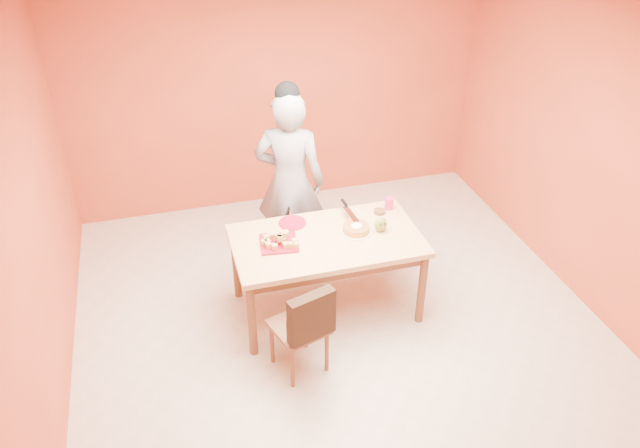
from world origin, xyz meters
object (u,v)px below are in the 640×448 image
object	(u,v)px
sponge_cake	(356,228)
checker_tin	(380,212)
magenta_glass	(389,203)
person	(290,182)
dining_chair	(299,326)
dining_table	(327,248)
red_dinner_plate	(292,223)
pastry_platter	(279,243)
egg_ornament	(381,224)

from	to	relation	value
sponge_cake	checker_tin	distance (m)	0.39
magenta_glass	checker_tin	world-z (taller)	magenta_glass
person	magenta_glass	world-z (taller)	person
dining_chair	checker_tin	size ratio (longest dim) A/B	8.24
dining_chair	person	bearing A→B (deg)	61.54
magenta_glass	sponge_cake	bearing A→B (deg)	-144.82
dining_table	sponge_cake	xyz separation A→B (m)	(0.27, 0.02, 0.13)
person	dining_table	bearing A→B (deg)	120.44
dining_table	red_dinner_plate	world-z (taller)	red_dinner_plate
pastry_platter	red_dinner_plate	size ratio (longest dim) A/B	1.28
person	red_dinner_plate	world-z (taller)	person
person	sponge_cake	size ratio (longest dim) A/B	7.76
sponge_cake	checker_tin	world-z (taller)	sponge_cake
egg_ornament	checker_tin	distance (m)	0.30
checker_tin	person	bearing A→B (deg)	142.61
magenta_glass	red_dinner_plate	bearing A→B (deg)	-179.65
dining_chair	egg_ornament	world-z (taller)	egg_ornament
dining_table	sponge_cake	world-z (taller)	sponge_cake
pastry_platter	checker_tin	distance (m)	1.01
person	pastry_platter	distance (m)	0.83
red_dinner_plate	dining_table	bearing A→B (deg)	-53.76
egg_ornament	magenta_glass	size ratio (longest dim) A/B	1.23
egg_ornament	checker_tin	bearing A→B (deg)	70.18
magenta_glass	checker_tin	distance (m)	0.12
dining_table	pastry_platter	world-z (taller)	pastry_platter
dining_table	checker_tin	xyz separation A→B (m)	(0.57, 0.26, 0.11)
person	sponge_cake	xyz separation A→B (m)	(0.40, -0.78, -0.10)
pastry_platter	red_dinner_plate	world-z (taller)	pastry_platter
egg_ornament	magenta_glass	bearing A→B (deg)	57.50
sponge_cake	magenta_glass	size ratio (longest dim) A/B	2.08
dining_chair	egg_ornament	bearing A→B (deg)	18.30
pastry_platter	dining_table	bearing A→B (deg)	-4.02
pastry_platter	sponge_cake	distance (m)	0.68
red_dinner_plate	dining_chair	bearing A→B (deg)	-101.04
egg_ornament	magenta_glass	distance (m)	0.39
dining_table	red_dinner_plate	xyz separation A→B (m)	(-0.22, 0.31, 0.10)
red_dinner_plate	egg_ornament	size ratio (longest dim) A/B	1.74
dining_table	checker_tin	distance (m)	0.64
red_dinner_plate	checker_tin	world-z (taller)	checker_tin
dining_table	dining_chair	world-z (taller)	dining_chair
pastry_platter	magenta_glass	xyz separation A→B (m)	(1.09, 0.28, 0.05)
egg_ornament	magenta_glass	xyz separation A→B (m)	(0.20, 0.33, -0.01)
checker_tin	red_dinner_plate	bearing A→B (deg)	176.87
dining_table	checker_tin	size ratio (longest dim) A/B	15.33
dining_chair	magenta_glass	distance (m)	1.51
dining_table	person	distance (m)	0.84
dining_chair	magenta_glass	bearing A→B (deg)	24.20
dining_table	dining_chair	size ratio (longest dim) A/B	1.86
dining_table	magenta_glass	world-z (taller)	magenta_glass
pastry_platter	magenta_glass	distance (m)	1.13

